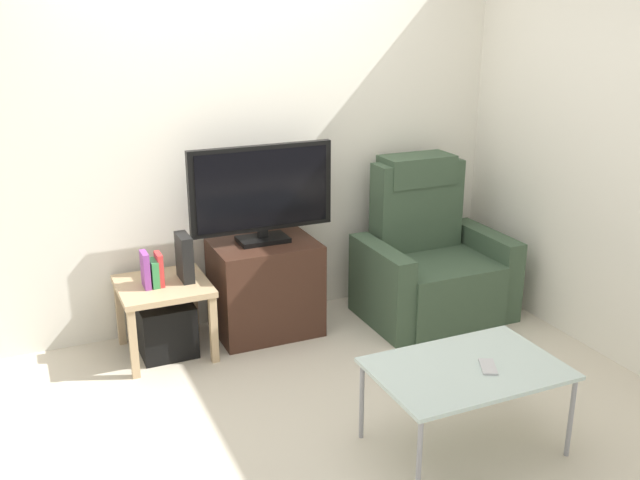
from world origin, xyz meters
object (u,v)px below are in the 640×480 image
at_px(recliner_armchair, 430,262).
at_px(television, 262,192).
at_px(book_rightmost, 159,269).
at_px(side_table, 164,294).
at_px(book_middle, 154,273).
at_px(game_console, 184,257).
at_px(book_leftmost, 145,270).
at_px(coffee_table, 467,372).
at_px(tv_stand, 265,287).
at_px(cell_phone, 488,367).
at_px(subwoofer_box, 166,328).

bearing_deg(recliner_armchair, television, 159.76).
xyz_separation_m(television, book_rightmost, (-0.69, -0.08, -0.39)).
bearing_deg(book_rightmost, side_table, 48.40).
xyz_separation_m(recliner_armchair, book_middle, (-1.87, 0.11, 0.17)).
height_order(recliner_armchair, book_middle, recliner_armchair).
distance_m(television, game_console, 0.63).
relative_size(recliner_armchair, side_table, 2.00).
bearing_deg(game_console, side_table, -176.05).
bearing_deg(book_leftmost, coffee_table, -52.27).
relative_size(television, side_table, 1.73).
bearing_deg(tv_stand, recliner_armchair, -8.68).
bearing_deg(game_console, television, 5.70).
relative_size(television, cell_phone, 6.23).
bearing_deg(cell_phone, side_table, 153.21).
bearing_deg(tv_stand, book_rightmost, -174.73).
bearing_deg(tv_stand, television, 90.00).
distance_m(tv_stand, game_console, 0.61).
relative_size(tv_stand, coffee_table, 0.73).
height_order(tv_stand, side_table, tv_stand).
distance_m(subwoofer_box, coffee_table, 1.95).
height_order(recliner_armchair, subwoofer_box, recliner_armchair).
distance_m(book_leftmost, book_middle, 0.06).
bearing_deg(coffee_table, recliner_armchair, 63.95).
bearing_deg(game_console, coffee_table, -58.81).
relative_size(book_middle, coffee_table, 0.18).
bearing_deg(recliner_armchair, subwoofer_box, 165.23).
relative_size(recliner_armchair, cell_phone, 7.20).
bearing_deg(side_table, book_middle, -158.52).
bearing_deg(game_console, book_rightmost, -169.56).
distance_m(coffee_table, cell_phone, 0.10).
bearing_deg(book_rightmost, television, 6.83).
height_order(side_table, game_console, game_console).
bearing_deg(book_rightmost, book_leftmost, 180.00).
distance_m(television, book_middle, 0.83).
height_order(recliner_armchair, game_console, recliner_armchair).
bearing_deg(book_leftmost, book_rightmost, 0.00).
bearing_deg(book_middle, subwoofer_box, 21.48).
relative_size(book_leftmost, book_rightmost, 1.09).
relative_size(tv_stand, book_leftmost, 3.01).
bearing_deg(side_table, book_rightmost, -131.60).
distance_m(television, book_rightmost, 0.79).
xyz_separation_m(book_middle, coffee_table, (1.16, -1.56, -0.13)).
xyz_separation_m(game_console, cell_phone, (1.05, -1.64, -0.16)).
bearing_deg(subwoofer_box, television, 5.32).
xyz_separation_m(recliner_armchair, side_table, (-1.82, 0.13, 0.02)).
distance_m(side_table, cell_phone, 2.02).
bearing_deg(game_console, cell_phone, -57.42).
relative_size(recliner_armchair, game_console, 3.77).
xyz_separation_m(tv_stand, recliner_armchair, (1.15, -0.17, 0.06)).
bearing_deg(book_middle, book_rightmost, 0.00).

